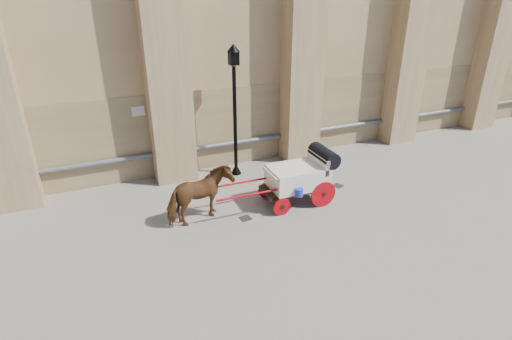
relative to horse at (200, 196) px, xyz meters
name	(u,v)px	position (x,y,z in m)	size (l,w,h in m)	color
ground	(238,220)	(1.00, -0.41, -0.82)	(90.00, 90.00, 0.00)	slate
horse	(200,196)	(0.00, 0.00, 0.00)	(0.88, 1.93, 1.63)	brown
carriage	(302,175)	(3.26, -0.09, 0.11)	(3.95, 1.41, 1.72)	black
street_lamp	(235,108)	(2.11, 2.69, 1.65)	(0.43, 0.43, 4.62)	black
drain_grate_near	(245,218)	(1.23, -0.40, -0.81)	(0.32, 0.32, 0.01)	black
drain_grate_far	(338,186)	(4.98, 0.32, -0.81)	(0.32, 0.32, 0.01)	black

